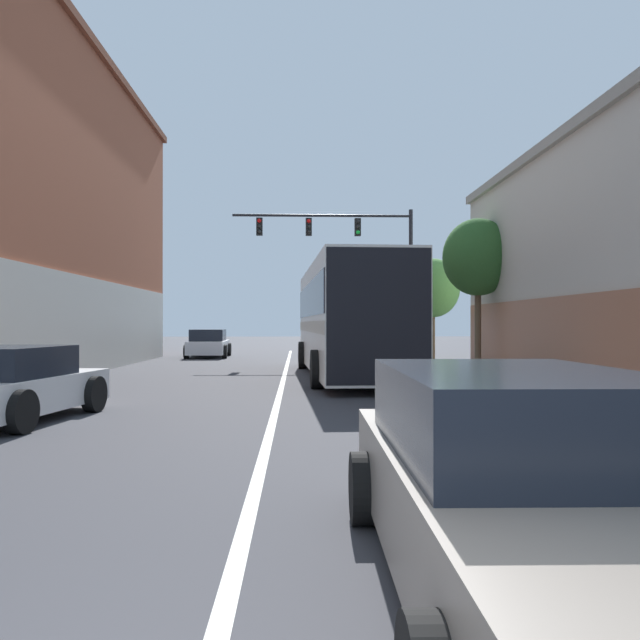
# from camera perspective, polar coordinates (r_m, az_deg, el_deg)

# --- Properties ---
(lane_center_line) EXTENTS (0.14, 42.84, 0.01)m
(lane_center_line) POSITION_cam_1_polar(r_m,az_deg,el_deg) (17.02, -3.50, -5.96)
(lane_center_line) COLOR silver
(lane_center_line) RESTS_ON ground_plane
(bus) EXTENTS (3.13, 11.65, 3.45)m
(bus) POSITION_cam_1_polar(r_m,az_deg,el_deg) (19.70, 2.55, 0.43)
(bus) COLOR silver
(bus) RESTS_ON ground_plane
(hatchback_foreground) EXTENTS (1.98, 4.70, 1.37)m
(hatchback_foreground) POSITION_cam_1_polar(r_m,az_deg,el_deg) (4.16, 18.04, -14.49)
(hatchback_foreground) COLOR slate
(hatchback_foreground) RESTS_ON ground_plane
(parked_car_left_near) EXTENTS (2.40, 4.04, 1.28)m
(parked_car_left_near) POSITION_cam_1_polar(r_m,az_deg,el_deg) (11.91, -26.44, -5.36)
(parked_car_left_near) COLOR silver
(parked_car_left_near) RESTS_ON ground_plane
(parked_car_left_mid) EXTENTS (2.14, 4.27, 1.39)m
(parked_car_left_mid) POSITION_cam_1_polar(r_m,az_deg,el_deg) (31.60, -10.16, -2.17)
(parked_car_left_mid) COLOR silver
(parked_car_left_mid) RESTS_ON ground_plane
(traffic_signal_gantry) EXTENTS (8.24, 0.36, 6.90)m
(traffic_signal_gantry) POSITION_cam_1_polar(r_m,az_deg,el_deg) (28.66, 3.02, 6.60)
(traffic_signal_gantry) COLOR black
(traffic_signal_gantry) RESTS_ON ground_plane
(street_tree_near) EXTENTS (2.55, 2.29, 5.49)m
(street_tree_near) POSITION_cam_1_polar(r_m,az_deg,el_deg) (23.40, 14.23, 5.54)
(street_tree_near) COLOR brown
(street_tree_near) RESTS_ON ground_plane
(street_tree_far) EXTENTS (2.48, 2.23, 4.69)m
(street_tree_far) POSITION_cam_1_polar(r_m,az_deg,el_deg) (29.39, 10.30, 2.88)
(street_tree_far) COLOR brown
(street_tree_far) RESTS_ON ground_plane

